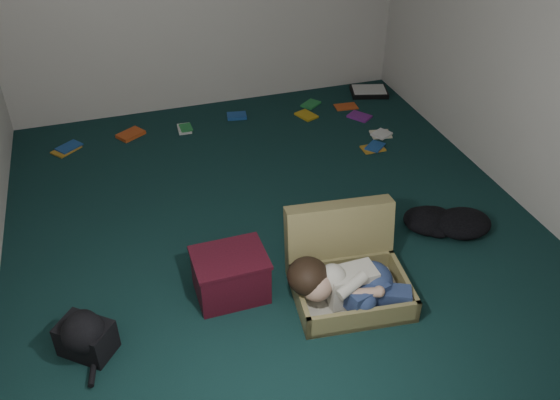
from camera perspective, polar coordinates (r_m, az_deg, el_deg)
floor at (r=4.60m, az=-0.57°, el=-2.52°), size 4.50×4.50×0.00m
wall_front at (r=2.23m, az=16.94°, el=-10.00°), size 4.50×0.00×4.50m
wall_right at (r=4.87m, az=23.20°, el=14.37°), size 0.00×4.50×4.50m
suitcase at (r=4.01m, az=6.39°, el=-6.57°), size 0.81×0.80×0.54m
person at (r=3.84m, az=6.50°, el=-8.01°), size 0.79×0.45×0.34m
maroon_bin at (r=3.95m, az=-4.79°, el=-7.21°), size 0.48×0.38×0.33m
backpack at (r=3.80m, az=-18.17°, el=-12.43°), size 0.50×0.49×0.23m
clothing_pile at (r=4.73m, az=15.20°, el=-1.65°), size 0.48×0.40×0.15m
paper_tray at (r=6.70m, az=8.56°, el=10.30°), size 0.46×0.39×0.06m
book_scatter at (r=5.97m, az=-0.84°, el=7.25°), size 3.12×1.25×0.02m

